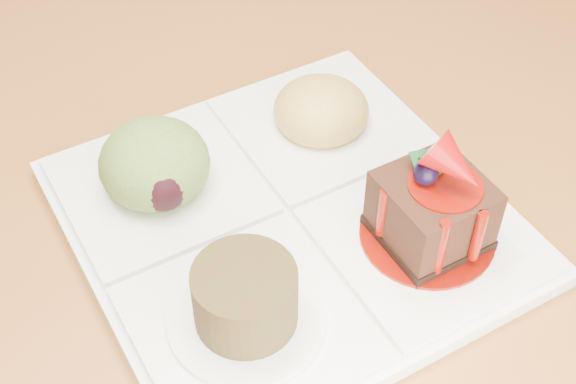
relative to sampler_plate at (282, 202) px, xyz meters
name	(u,v)px	position (x,y,z in m)	size (l,w,h in m)	color
ground	(122,237)	(-0.08, 0.70, -0.77)	(6.00, 6.00, 0.00)	#592E19
sampler_plate	(282,202)	(0.00, 0.00, 0.00)	(0.33, 0.33, 0.11)	white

